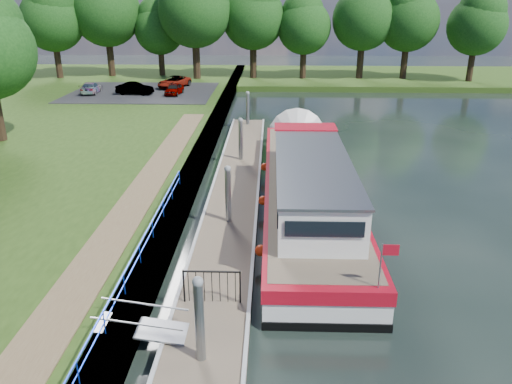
{
  "coord_description": "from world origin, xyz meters",
  "views": [
    {
      "loc": [
        1.83,
        -11.44,
        9.55
      ],
      "look_at": [
        1.18,
        9.45,
        1.4
      ],
      "focal_mm": 35.0,
      "sensor_mm": 36.0,
      "label": 1
    }
  ],
  "objects_px": {
    "car_b": "(135,88)",
    "car_c": "(91,88)",
    "pontoon": "(236,189)",
    "barge": "(306,182)",
    "car_d": "(174,82)",
    "car_a": "(174,89)"
  },
  "relations": [
    {
      "from": "pontoon",
      "to": "car_d",
      "type": "xyz_separation_m",
      "value": [
        -8.31,
        27.62,
        1.23
      ]
    },
    {
      "from": "car_a",
      "to": "car_b",
      "type": "height_order",
      "value": "car_b"
    },
    {
      "from": "car_a",
      "to": "car_b",
      "type": "bearing_deg",
      "value": -172.37
    },
    {
      "from": "pontoon",
      "to": "car_b",
      "type": "distance_m",
      "value": 26.19
    },
    {
      "from": "car_d",
      "to": "car_b",
      "type": "bearing_deg",
      "value": -104.86
    },
    {
      "from": "barge",
      "to": "car_d",
      "type": "xyz_separation_m",
      "value": [
        -11.9,
        28.92,
        0.33
      ]
    },
    {
      "from": "pontoon",
      "to": "car_b",
      "type": "relative_size",
      "value": 8.53
    },
    {
      "from": "pontoon",
      "to": "car_a",
      "type": "height_order",
      "value": "car_a"
    },
    {
      "from": "pontoon",
      "to": "barge",
      "type": "xyz_separation_m",
      "value": [
        3.6,
        -1.3,
        0.9
      ]
    },
    {
      "from": "barge",
      "to": "car_d",
      "type": "bearing_deg",
      "value": 112.37
    },
    {
      "from": "car_a",
      "to": "car_d",
      "type": "distance_m",
      "value": 4.09
    },
    {
      "from": "car_c",
      "to": "car_d",
      "type": "xyz_separation_m",
      "value": [
        7.52,
        3.56,
        0.05
      ]
    },
    {
      "from": "barge",
      "to": "pontoon",
      "type": "bearing_deg",
      "value": 160.09
    },
    {
      "from": "barge",
      "to": "car_c",
      "type": "relative_size",
      "value": 5.73
    },
    {
      "from": "car_b",
      "to": "car_c",
      "type": "relative_size",
      "value": 0.95
    },
    {
      "from": "car_c",
      "to": "car_a",
      "type": "bearing_deg",
      "value": 172.18
    },
    {
      "from": "car_b",
      "to": "car_c",
      "type": "height_order",
      "value": "car_b"
    },
    {
      "from": "barge",
      "to": "car_d",
      "type": "distance_m",
      "value": 31.28
    },
    {
      "from": "car_b",
      "to": "car_d",
      "type": "relative_size",
      "value": 0.84
    },
    {
      "from": "car_b",
      "to": "car_c",
      "type": "xyz_separation_m",
      "value": [
        -4.45,
        0.5,
        -0.04
      ]
    },
    {
      "from": "pontoon",
      "to": "car_c",
      "type": "bearing_deg",
      "value": 123.35
    },
    {
      "from": "car_a",
      "to": "car_c",
      "type": "distance_m",
      "value": 8.28
    }
  ]
}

